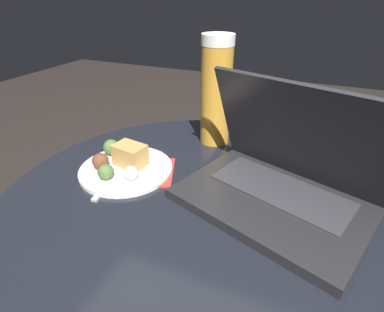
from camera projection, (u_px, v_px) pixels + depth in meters
table at (197, 242)px, 0.62m from camera, size 0.74×0.74×0.55m
napkin at (136, 172)px, 0.63m from camera, size 0.19×0.16×0.00m
laptop at (280, 180)px, 0.53m from camera, size 0.37×0.31×0.22m
beer_glass at (216, 92)px, 0.70m from camera, size 0.07×0.07×0.26m
snack_plate at (124, 164)px, 0.63m from camera, size 0.19×0.19×0.06m
fork at (117, 174)px, 0.62m from camera, size 0.04×0.16×0.00m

